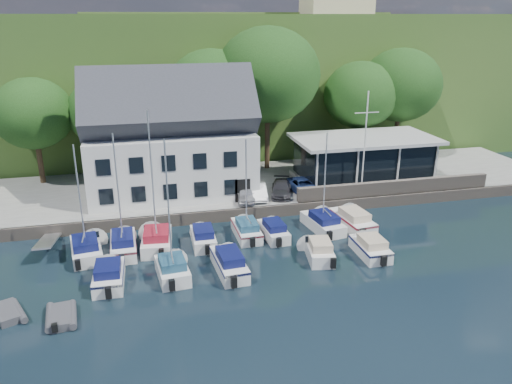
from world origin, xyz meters
TOP-DOWN VIEW (x-y plane):
  - ground at (0.00, 0.00)m, footprint 180.00×180.00m
  - quay at (0.00, 17.50)m, footprint 60.00×13.00m
  - quay_face at (0.00, 11.00)m, footprint 60.00×0.30m
  - hillside at (0.00, 62.00)m, footprint 160.00×75.00m
  - field_patch at (8.00, 70.00)m, footprint 50.00×30.00m
  - harbor_building at (-7.00, 16.50)m, footprint 14.40×8.20m
  - club_pavilion at (11.00, 16.00)m, footprint 13.20×7.20m
  - seawall at (12.00, 11.40)m, footprint 18.00×0.50m
  - gangway at (-16.50, 9.00)m, footprint 1.20×6.00m
  - car_silver at (-1.21, 12.69)m, footprint 1.93×3.77m
  - car_white at (0.03, 13.13)m, footprint 1.72×3.74m
  - car_dgrey at (2.14, 13.37)m, footprint 2.80×4.42m
  - car_blue at (4.21, 13.58)m, footprint 1.92×3.92m
  - flagpole at (9.08, 12.01)m, footprint 2.16×0.20m
  - tree_0 at (-18.76, 21.93)m, footprint 7.14×7.14m
  - tree_1 at (-12.57, 22.23)m, footprint 6.91×6.91m
  - tree_2 at (-2.41, 22.39)m, footprint 8.75×8.75m
  - tree_3 at (3.02, 21.70)m, footprint 10.26×10.26m
  - tree_4 at (13.13, 22.11)m, footprint 7.70×7.70m
  - tree_5 at (17.96, 22.65)m, footprint 8.58×8.58m
  - boat_r1_0 at (-13.80, 7.04)m, footprint 2.98×6.27m
  - boat_r1_1 at (-11.29, 7.17)m, footprint 2.04×6.34m
  - boat_r1_2 at (-8.95, 7.28)m, footprint 2.77×6.07m
  - boat_r1_3 at (-5.61, 7.08)m, footprint 1.87×5.28m
  - boat_r1_4 at (-2.23, 7.69)m, footprint 1.89×5.68m
  - boat_r1_5 at (-0.28, 7.10)m, footprint 2.02×5.39m
  - boat_r1_6 at (3.88, 7.62)m, footprint 2.94×6.45m
  - boat_r1_7 at (6.33, 7.49)m, footprint 2.77×6.77m
  - boat_r2_0 at (-12.12, 2.79)m, footprint 2.11×5.54m
  - boat_r2_1 at (-8.19, 2.67)m, footprint 2.45×5.28m
  - boat_r2_2 at (-4.50, 2.61)m, footprint 2.24×6.52m
  - boat_r2_3 at (1.87, 3.00)m, footprint 2.52×5.12m
  - boat_r2_4 at (5.54, 2.66)m, footprint 1.95×5.25m
  - dinghy_0 at (-17.51, 0.38)m, footprint 2.59×3.13m
  - dinghy_1 at (-14.54, -0.74)m, footprint 1.98×2.97m

SIDE VIEW (x-z plane):
  - ground at x=0.00m, z-range 0.00..0.00m
  - gangway at x=-16.50m, z-range -0.70..0.70m
  - dinghy_0 at x=-17.51m, z-range 0.00..0.63m
  - dinghy_1 at x=-14.54m, z-range 0.00..0.65m
  - quay at x=0.00m, z-range 0.00..1.00m
  - quay_face at x=0.00m, z-range 0.00..1.00m
  - boat_r1_5 at x=-0.28m, z-range 0.00..1.37m
  - boat_r2_4 at x=5.54m, z-range 0.00..1.42m
  - boat_r1_3 at x=-5.61m, z-range 0.00..1.42m
  - boat_r2_3 at x=1.87m, z-range 0.00..1.44m
  - boat_r2_0 at x=-12.12m, z-range 0.00..1.47m
  - boat_r1_7 at x=6.33m, z-range 0.00..1.52m
  - boat_r2_2 at x=-4.50m, z-range 0.00..1.54m
  - car_white at x=0.03m, z-range 1.00..2.19m
  - car_dgrey at x=2.14m, z-range 1.00..2.19m
  - seawall at x=12.00m, z-range 1.00..2.20m
  - car_silver at x=-1.21m, z-range 1.00..2.23m
  - car_blue at x=4.21m, z-range 1.00..2.29m
  - club_pavilion at x=11.00m, z-range 1.00..5.10m
  - boat_r1_4 at x=-2.23m, z-range 0.00..8.44m
  - boat_r1_6 at x=3.88m, z-range 0.00..8.70m
  - boat_r1_0 at x=-13.80m, z-range 0.00..8.93m
  - boat_r2_1 at x=-8.19m, z-range 0.00..9.00m
  - boat_r1_1 at x=-11.29m, z-range 0.00..9.22m
  - boat_r1_2 at x=-8.95m, z-range 0.00..9.34m
  - harbor_building at x=-7.00m, z-range 1.00..9.70m
  - flagpole at x=9.08m, z-range 1.00..10.01m
  - tree_1 at x=-12.57m, z-range 1.00..10.45m
  - tree_0 at x=-18.76m, z-range 1.00..10.75m
  - tree_4 at x=13.13m, z-range 1.00..11.52m
  - tree_5 at x=17.96m, z-range 1.00..12.72m
  - tree_2 at x=-2.41m, z-range 1.00..12.96m
  - hillside at x=0.00m, z-range 0.00..16.00m
  - tree_3 at x=3.02m, z-range 1.00..15.03m
  - field_patch at x=8.00m, z-range 16.00..16.30m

